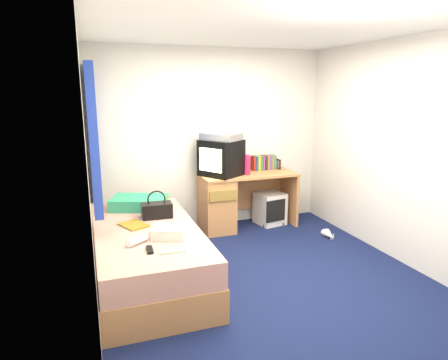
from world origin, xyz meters
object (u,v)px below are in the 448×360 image
object	(u,v)px
towel	(169,232)
white_heels	(329,235)
colour_swatch_fan	(172,252)
storage_cube	(270,208)
picture_frame	(278,164)
pillow	(139,203)
handbag	(157,210)
pink_water_bottle	(247,166)
water_bottle	(137,240)
desk	(229,200)
vcr	(221,136)
aerosol_can	(237,166)
bed	(148,255)
magazine	(134,225)
remote_control	(150,250)
crt_tv	(221,158)

from	to	relation	value
towel	white_heels	world-z (taller)	towel
colour_swatch_fan	white_heels	bearing A→B (deg)	24.79
storage_cube	picture_frame	distance (m)	0.64
pillow	handbag	xyz separation A→B (m)	(0.13, -0.39, 0.02)
pink_water_bottle	water_bottle	size ratio (longest dim) A/B	1.21
desk	vcr	xyz separation A→B (m)	(-0.10, 0.00, 0.86)
vcr	aerosol_can	size ratio (longest dim) A/B	2.49
towel	vcr	bearing A→B (deg)	55.53
pink_water_bottle	picture_frame	bearing A→B (deg)	21.13
bed	magazine	xyz separation A→B (m)	(-0.11, 0.12, 0.28)
desk	pink_water_bottle	bearing A→B (deg)	-18.14
pink_water_bottle	white_heels	distance (m)	1.38
handbag	remote_control	xyz separation A→B (m)	(-0.21, -0.87, -0.08)
desk	aerosol_can	distance (m)	0.47
crt_tv	pink_water_bottle	xyz separation A→B (m)	(0.34, -0.08, -0.11)
handbag	magazine	world-z (taller)	handbag
storage_cube	aerosol_can	distance (m)	0.78
pillow	white_heels	bearing A→B (deg)	-7.74
remote_control	water_bottle	bearing A→B (deg)	116.23
picture_frame	white_heels	bearing A→B (deg)	-74.48
picture_frame	aerosol_can	world-z (taller)	aerosol_can
storage_cube	towel	xyz separation A→B (m)	(-1.72, -1.45, 0.37)
pink_water_bottle	white_heels	world-z (taller)	pink_water_bottle
aerosol_can	water_bottle	distance (m)	2.26
storage_cube	water_bottle	world-z (taller)	water_bottle
pink_water_bottle	colour_swatch_fan	xyz separation A→B (m)	(-1.39, -1.73, -0.32)
storage_cube	pillow	bearing A→B (deg)	-176.62
storage_cube	remote_control	world-z (taller)	remote_control
bed	colour_swatch_fan	xyz separation A→B (m)	(0.11, -0.65, 0.28)
storage_cube	pink_water_bottle	bearing A→B (deg)	-179.25
bed	magazine	world-z (taller)	magazine
vcr	towel	distance (m)	1.89
pillow	towel	world-z (taller)	pillow
remote_control	crt_tv	bearing A→B (deg)	57.77
pillow	storage_cube	size ratio (longest dim) A/B	1.36
pillow	water_bottle	distance (m)	1.09
aerosol_can	white_heels	bearing A→B (deg)	-42.45
pillow	storage_cube	world-z (taller)	pillow
bed	pink_water_bottle	world-z (taller)	pink_water_bottle
bed	white_heels	bearing A→B (deg)	9.25
picture_frame	desk	bearing A→B (deg)	-172.14
remote_control	white_heels	size ratio (longest dim) A/B	0.68
bed	handbag	size ratio (longest dim) A/B	6.26
pink_water_bottle	white_heels	bearing A→B (deg)	-39.12
magazine	bed	bearing A→B (deg)	-48.07
aerosol_can	water_bottle	xyz separation A→B (m)	(-1.56, -1.61, -0.27)
vcr	storage_cube	bearing A→B (deg)	51.91
pink_water_bottle	pillow	bearing A→B (deg)	-165.66
crt_tv	towel	world-z (taller)	crt_tv
vcr	towel	xyz separation A→B (m)	(-1.00, -1.46, -0.67)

